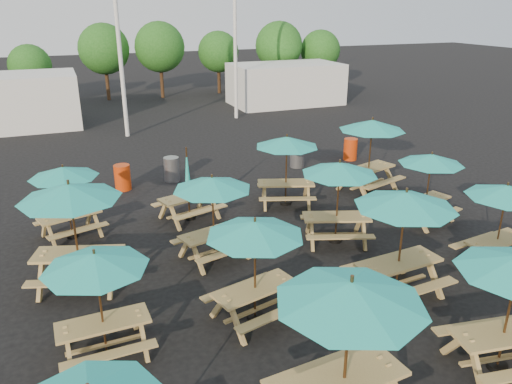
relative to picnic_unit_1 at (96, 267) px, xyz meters
name	(u,v)px	position (x,y,z in m)	size (l,w,h in m)	color
ground	(276,248)	(4.76, 2.83, -1.86)	(120.00, 120.00, 0.00)	black
picnic_unit_1	(96,267)	(0.00, 0.00, 0.00)	(1.98, 1.98, 2.16)	#A27F48
picnic_unit_2	(70,198)	(-0.27, 2.75, 0.35)	(2.85, 2.85, 2.56)	#A27F48
picnic_unit_3	(64,176)	(-0.37, 5.59, -0.03)	(2.33, 2.33, 2.12)	#A27F48
picnic_unit_4	(350,301)	(3.30, -3.05, 0.36)	(2.47, 2.47, 2.57)	#A27F48
picnic_unit_5	(255,235)	(3.03, 0.01, 0.10)	(2.43, 2.43, 2.27)	#A27F48
picnic_unit_6	(212,188)	(3.03, 2.90, 0.08)	(2.43, 2.43, 2.25)	#A27F48
picnic_unit_7	(188,190)	(3.07, 5.63, -0.92)	(2.16, 2.01, 2.29)	#A27F48
picnic_unit_9	(405,206)	(6.39, -0.25, 0.30)	(2.39, 2.39, 2.51)	#A27F48
picnic_unit_10	(339,173)	(6.46, 2.59, 0.15)	(2.63, 2.63, 2.33)	#A27F48
picnic_unit_11	(287,146)	(6.32, 5.62, 0.14)	(2.61, 2.61, 2.32)	#A27F48
picnic_unit_13	(506,196)	(9.52, -0.06, 0.02)	(2.15, 2.15, 2.18)	#A27F48
picnic_unit_14	(431,163)	(9.67, 2.80, 0.00)	(2.36, 2.36, 2.15)	#A27F48
picnic_unit_15	(372,129)	(9.57, 5.74, 0.36)	(2.83, 2.83, 2.57)	#A27F48
waste_bin_0	(123,177)	(1.52, 9.03, -1.41)	(0.57, 0.57, 0.91)	red
waste_bin_1	(172,169)	(3.35, 9.31, -1.41)	(0.57, 0.57, 0.91)	gray
waste_bin_2	(297,156)	(8.46, 9.14, -1.41)	(0.57, 0.57, 0.91)	gray
waste_bin_3	(350,149)	(11.00, 9.23, -1.41)	(0.57, 0.57, 0.91)	red
mast_0	(116,9)	(2.76, 16.83, 4.14)	(0.20, 0.20, 12.00)	silver
mast_1	(235,8)	(9.26, 18.83, 4.14)	(0.20, 0.20, 12.00)	silver
event_tent_1	(285,84)	(13.76, 21.83, -0.56)	(7.00, 4.00, 2.60)	silver
tree_2	(30,66)	(-1.63, 26.48, 0.76)	(2.59, 2.59, 3.93)	#382314
tree_3	(104,49)	(3.01, 27.55, 1.55)	(3.36, 3.36, 5.09)	#382314
tree_4	(160,47)	(6.66, 27.09, 1.60)	(3.41, 3.41, 5.17)	#382314
tree_5	(218,52)	(10.99, 27.51, 1.11)	(2.94, 2.94, 4.45)	#382314
tree_6	(279,45)	(15.00, 25.73, 1.57)	(3.38, 3.38, 5.13)	#382314
tree_7	(320,50)	(18.39, 25.75, 1.13)	(2.95, 2.95, 4.48)	#382314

